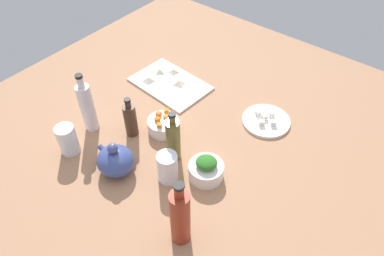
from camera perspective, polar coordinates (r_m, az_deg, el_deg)
tabletop at (r=149.22cm, az=-0.00°, el=-1.75°), size 190.00×190.00×3.00cm
cutting_board at (r=173.34cm, az=-3.49°, el=7.01°), size 37.54×26.43×1.00cm
plate_tofu at (r=157.03cm, az=11.67°, el=1.12°), size 20.51×20.51×1.20cm
bowl_greens at (r=132.77cm, az=2.24°, el=-6.81°), size 12.96×12.96×6.08cm
bowl_carrots at (r=149.20cm, az=-4.58°, el=0.43°), size 12.86×12.86×5.59cm
teapot at (r=135.49cm, az=-12.08°, el=-5.05°), size 15.85×13.50×14.25cm
bottle_0 at (r=111.32cm, az=-1.90°, el=-13.88°), size 6.28×6.28×28.41cm
bottle_1 at (r=133.53cm, az=-3.00°, el=-1.83°), size 5.51×5.51×23.13cm
bottle_2 at (r=149.78cm, az=-16.30°, el=3.24°), size 5.73×5.73×27.50cm
bottle_3 at (r=146.08cm, az=-9.75°, el=1.36°), size 5.13×5.13×18.57cm
drinking_glass_0 at (r=129.89cm, az=-3.91°, el=-6.27°), size 7.50×7.50×12.42cm
drinking_glass_1 at (r=146.36cm, az=-19.15°, el=-1.76°), size 7.47×7.47×12.69cm
carrot_cube_0 at (r=147.18cm, az=-4.12°, el=1.70°), size 2.20×2.20×1.80cm
carrot_cube_1 at (r=149.77cm, az=-4.15°, el=2.63°), size 2.53×2.53×1.80cm
carrot_cube_2 at (r=144.05cm, az=-5.20°, el=0.41°), size 2.53×2.53×1.80cm
carrot_cube_3 at (r=144.60cm, az=-3.20°, el=0.77°), size 2.43×2.43×1.80cm
carrot_cube_4 at (r=146.60cm, az=-5.52°, el=1.37°), size 2.21×2.21×1.80cm
carrot_cube_5 at (r=146.93cm, az=-2.99°, el=1.67°), size 2.06×2.06×1.80cm
carrot_cube_6 at (r=148.89cm, az=-5.31°, el=2.22°), size 1.96×1.96×1.80cm
chopped_greens_mound at (r=128.99cm, az=2.30°, el=-5.50°), size 10.23×9.96×3.58cm
tofu_cube_0 at (r=154.34cm, az=12.79°, el=0.82°), size 3.08×3.08×2.20cm
tofu_cube_1 at (r=158.14cm, az=12.54°, el=2.18°), size 3.10×3.10×2.20cm
tofu_cube_2 at (r=157.59cm, az=10.54°, el=2.39°), size 2.96×2.96×2.20cm
tofu_cube_3 at (r=153.45cm, az=10.99°, el=0.87°), size 3.07×3.07×2.20cm
tofu_cube_4 at (r=156.09cm, az=11.49°, el=1.70°), size 3.10×3.10×2.20cm
dumpling_0 at (r=179.49cm, az=-5.16°, el=9.04°), size 4.75×4.71×2.06cm
dumpling_1 at (r=174.31cm, az=-6.90°, el=7.67°), size 6.53×6.48×2.28cm
dumpling_2 at (r=178.93cm, az=-2.97°, el=9.06°), size 5.79×5.68×2.14cm
dumpling_3 at (r=171.34cm, az=-2.04°, el=7.26°), size 6.86×6.84×2.35cm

